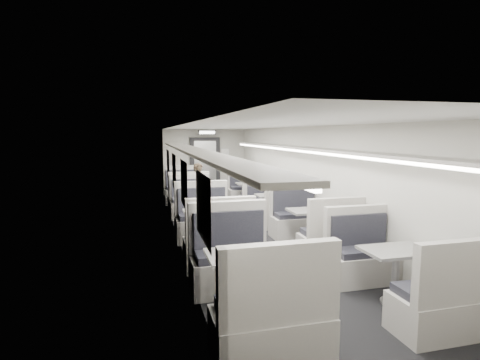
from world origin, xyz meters
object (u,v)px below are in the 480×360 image
booth_right_c (311,228)px  vestibule_door (205,167)px  booth_right_a (251,194)px  booth_right_b (272,207)px  booth_left_b (194,209)px  booth_right_d (395,276)px  passenger (199,189)px  booth_left_c (210,231)px  exit_sign (207,132)px  booth_left_a (185,195)px  booth_left_d (247,285)px

booth_right_c → vestibule_door: bearing=98.2°
booth_right_a → booth_right_b: 1.94m
booth_left_b → booth_right_a: booth_left_b is taller
booth_right_d → passenger: bearing=105.9°
booth_right_c → booth_right_d: bearing=-90.0°
booth_left_b → booth_right_b: booth_left_b is taller
booth_left_b → booth_left_c: booth_left_c is taller
vestibule_door → booth_right_a: bearing=-68.9°
booth_left_c → exit_sign: (1.00, 6.24, 1.87)m
passenger → vestibule_door: bearing=74.8°
booth_left_a → booth_right_d: booth_left_a is taller
booth_left_c → booth_left_d: bearing=-90.0°
booth_left_b → booth_right_b: 2.00m
booth_left_a → vestibule_door: vestibule_door is taller
booth_right_b → exit_sign: size_ratio=3.14×
booth_left_d → booth_right_a: booth_left_d is taller
booth_left_d → exit_sign: size_ratio=3.80×
booth_right_c → booth_right_b: bearing=90.0°
booth_left_a → booth_right_b: (2.00, -2.17, -0.06)m
passenger → exit_sign: size_ratio=2.33×
booth_right_d → vestibule_door: bearing=96.0°
exit_sign → booth_right_d: bearing=-83.7°
booth_left_b → exit_sign: bearing=75.9°
booth_left_b → booth_right_b: bearing=-1.5°
booth_left_a → booth_right_a: booth_left_a is taller
booth_left_a → exit_sign: 2.83m
booth_left_d → booth_right_c: (2.00, 2.47, -0.03)m
booth_right_b → booth_right_d: booth_right_d is taller
booth_left_d → booth_right_d: size_ratio=1.11×
booth_left_b → booth_right_c: bearing=-50.6°
booth_left_d → exit_sign: 9.14m
booth_right_d → passenger: (-1.72, 6.04, 0.34)m
booth_right_a → exit_sign: size_ratio=3.39×
booth_right_a → vestibule_door: (-1.00, 2.59, 0.66)m
vestibule_door → exit_sign: bearing=-90.0°
booth_right_d → booth_left_d: bearing=177.4°
booth_right_d → vestibule_door: size_ratio=1.01×
booth_right_a → booth_right_d: booth_right_d is taller
booth_left_a → booth_left_d: (0.00, -7.02, 0.02)m
vestibule_door → booth_left_c: bearing=-98.5°
booth_right_b → passenger: passenger is taller
booth_right_b → booth_right_d: 4.94m
booth_right_a → exit_sign: (-1.00, 2.10, 1.90)m
booth_right_a → passenger: passenger is taller
booth_left_b → passenger: size_ratio=1.50×
booth_left_c → booth_right_a: bearing=64.2°
booth_left_b → exit_sign: (1.00, 3.99, 1.89)m
exit_sign → booth_right_c: bearing=-81.2°
booth_right_a → booth_right_d: bearing=-90.0°
booth_left_d → booth_left_b: bearing=90.0°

